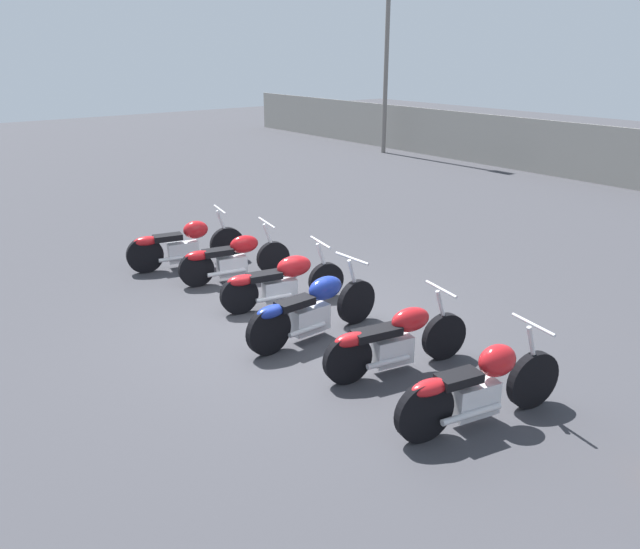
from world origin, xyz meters
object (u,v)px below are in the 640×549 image
at_px(motorcycle_slot_1, 233,258).
at_px(motorcycle_slot_2, 282,281).
at_px(motorcycle_slot_5, 479,387).
at_px(motorcycle_slot_0, 184,244).
at_px(motorcycle_slot_4, 395,340).
at_px(light_pole_left, 388,1).
at_px(motorcycle_slot_3, 313,308).

height_order(motorcycle_slot_1, motorcycle_slot_2, motorcycle_slot_1).
bearing_deg(motorcycle_slot_5, motorcycle_slot_1, -170.29).
relative_size(motorcycle_slot_0, motorcycle_slot_4, 1.06).
distance_m(motorcycle_slot_0, motorcycle_slot_1, 1.18).
relative_size(motorcycle_slot_2, motorcycle_slot_5, 0.96).
bearing_deg(motorcycle_slot_2, motorcycle_slot_4, 9.92).
xyz_separation_m(motorcycle_slot_0, motorcycle_slot_4, (5.07, 0.23, -0.01)).
xyz_separation_m(light_pole_left, motorcycle_slot_1, (8.44, -11.50, -4.83)).
relative_size(light_pole_left, motorcycle_slot_5, 4.42).
bearing_deg(motorcycle_slot_1, motorcycle_slot_5, 9.93).
relative_size(motorcycle_slot_1, motorcycle_slot_5, 0.94).
bearing_deg(motorcycle_slot_1, motorcycle_slot_2, 12.82).
xyz_separation_m(motorcycle_slot_1, motorcycle_slot_5, (5.28, -0.21, 0.04)).
xyz_separation_m(motorcycle_slot_1, motorcycle_slot_2, (1.41, 0.02, 0.01)).
xyz_separation_m(light_pole_left, motorcycle_slot_3, (11.04, -11.80, -4.79)).
xyz_separation_m(motorcycle_slot_3, motorcycle_slot_4, (1.33, 0.22, -0.02)).
bearing_deg(motorcycle_slot_4, motorcycle_slot_5, 6.85).
relative_size(light_pole_left, motorcycle_slot_4, 4.61).
height_order(motorcycle_slot_1, motorcycle_slot_4, motorcycle_slot_4).
bearing_deg(motorcycle_slot_2, motorcycle_slot_0, -160.10).
height_order(motorcycle_slot_3, motorcycle_slot_5, motorcycle_slot_5).
height_order(light_pole_left, motorcycle_slot_2, light_pole_left).
height_order(light_pole_left, motorcycle_slot_4, light_pole_left).
relative_size(motorcycle_slot_1, motorcycle_slot_4, 0.98).
bearing_deg(motorcycle_slot_3, motorcycle_slot_0, 178.64).
height_order(motorcycle_slot_0, motorcycle_slot_2, motorcycle_slot_0).
height_order(motorcycle_slot_0, motorcycle_slot_5, motorcycle_slot_5).
xyz_separation_m(motorcycle_slot_4, motorcycle_slot_5, (1.35, -0.12, 0.02)).
height_order(light_pole_left, motorcycle_slot_3, light_pole_left).
relative_size(light_pole_left, motorcycle_slot_0, 4.34).
relative_size(motorcycle_slot_3, motorcycle_slot_5, 1.05).
xyz_separation_m(light_pole_left, motorcycle_slot_2, (9.85, -11.48, -4.82)).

